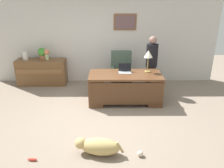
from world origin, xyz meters
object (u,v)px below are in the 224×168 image
object	(u,v)px
potted_plant	(42,53)
dog_toy_ball	(140,154)
dog_lying	(98,146)
desk_lamp	(148,55)
vase_with_flowers	(47,53)
vase_empty	(25,56)
person_standing	(151,64)
laptop	(125,70)
armchair	(121,73)
dog_toy_bone	(32,159)
credenza	(42,72)
desk	(125,87)

from	to	relation	value
potted_plant	dog_toy_ball	bearing A→B (deg)	-53.33
dog_lying	desk_lamp	distance (m)	2.76
vase_with_flowers	vase_empty	size ratio (longest dim) A/B	1.32
person_standing	laptop	world-z (taller)	person_standing
dog_lying	vase_with_flowers	size ratio (longest dim) A/B	2.67
vase_empty	dog_toy_ball	world-z (taller)	vase_empty
armchair	vase_with_flowers	distance (m)	2.33
dog_lying	vase_empty	bearing A→B (deg)	124.87
dog_toy_ball	vase_with_flowers	bearing A→B (deg)	125.19
person_standing	dog_toy_bone	world-z (taller)	person_standing
potted_plant	dog_toy_bone	world-z (taller)	potted_plant
credenza	armchair	size ratio (longest dim) A/B	1.33
desk_lamp	person_standing	bearing A→B (deg)	69.63
dog_toy_ball	dog_toy_bone	bearing A→B (deg)	-176.74
dog_lying	vase_empty	distance (m)	4.21
credenza	person_standing	size ratio (longest dim) A/B	0.93
person_standing	vase_with_flowers	bearing A→B (deg)	168.70
vase_with_flowers	potted_plant	distance (m)	0.14
credenza	desk_lamp	bearing A→B (deg)	-19.97
armchair	potted_plant	world-z (taller)	potted_plant
desk	vase_with_flowers	size ratio (longest dim) A/B	5.69
credenza	vase_with_flowers	distance (m)	0.62
desk	vase_empty	size ratio (longest dim) A/B	7.53
vase_with_flowers	potted_plant	world-z (taller)	potted_plant
desk	potted_plant	world-z (taller)	potted_plant
laptop	dog_toy_bone	xyz separation A→B (m)	(-1.68, -2.42, -0.79)
armchair	dog_toy_bone	world-z (taller)	armchair
vase_with_flowers	credenza	bearing A→B (deg)	-179.62
laptop	dog_toy_bone	size ratio (longest dim) A/B	1.91
desk_lamp	potted_plant	distance (m)	3.23
dog_lying	vase_empty	size ratio (longest dim) A/B	3.53
person_standing	vase_empty	world-z (taller)	person_standing
dog_lying	desk_lamp	xyz separation A→B (m)	(1.17, 2.27, 1.05)
desk_lamp	vase_empty	xyz separation A→B (m)	(-3.54, 1.12, -0.29)
potted_plant	credenza	bearing A→B (deg)	-178.82
desk_lamp	credenza	bearing A→B (deg)	160.03
dog_toy_ball	desk	bearing A→B (deg)	93.59
dog_lying	person_standing	bearing A→B (deg)	63.92
vase_with_flowers	potted_plant	size ratio (longest dim) A/B	0.89
person_standing	vase_with_flowers	xyz separation A→B (m)	(-3.07, 0.61, 0.16)
vase_with_flowers	dog_toy_bone	world-z (taller)	vase_with_flowers
vase_empty	potted_plant	distance (m)	0.52
armchair	dog_toy_ball	distance (m)	3.12
desk	armchair	world-z (taller)	armchair
dog_toy_bone	person_standing	bearing A→B (deg)	50.25
desk	vase_empty	world-z (taller)	vase_empty
potted_plant	dog_toy_ball	size ratio (longest dim) A/B	3.44
credenza	armchair	world-z (taller)	armchair
laptop	vase_empty	size ratio (longest dim) A/B	1.32
laptop	credenza	bearing A→B (deg)	155.51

